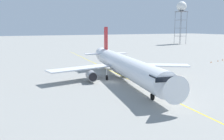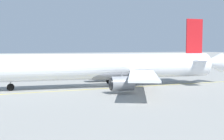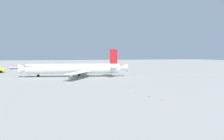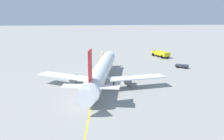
# 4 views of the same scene
# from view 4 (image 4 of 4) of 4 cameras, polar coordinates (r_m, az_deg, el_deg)

# --- Properties ---
(ground_plane) EXTENTS (600.00, 600.00, 0.00)m
(ground_plane) POSITION_cam_4_polar(r_m,az_deg,el_deg) (66.88, 0.31, -3.15)
(ground_plane) COLOR gray
(airliner_main) EXTENTS (32.58, 44.21, 11.54)m
(airliner_main) POSITION_cam_4_polar(r_m,az_deg,el_deg) (65.84, -2.49, -0.52)
(airliner_main) COLOR white
(airliner_main) RESTS_ON ground_plane
(baggage_truck_truck) EXTENTS (4.33, 4.04, 1.22)m
(baggage_truck_truck) POSITION_cam_4_polar(r_m,az_deg,el_deg) (88.92, 15.55, 0.92)
(baggage_truck_truck) COLOR #232326
(baggage_truck_truck) RESTS_ON ground_plane
(fire_tender_truck) EXTENTS (5.96, 10.16, 2.50)m
(fire_tender_truck) POSITION_cam_4_polar(r_m,az_deg,el_deg) (108.08, 10.99, 3.68)
(fire_tender_truck) COLOR #232326
(fire_tender_truck) RESTS_ON ground_plane
(taxiway_centreline) EXTENTS (10.07, 126.30, 0.01)m
(taxiway_centreline) POSITION_cam_4_polar(r_m,az_deg,el_deg) (63.16, -3.96, -4.16)
(taxiway_centreline) COLOR yellow
(taxiway_centreline) RESTS_ON ground_plane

